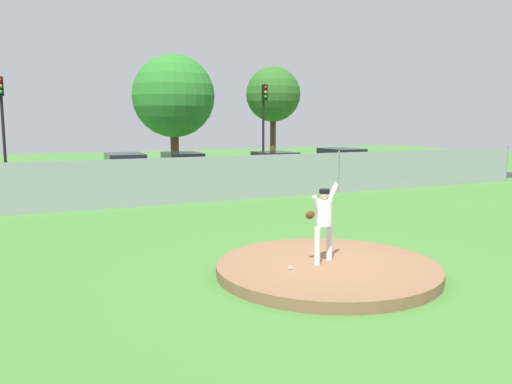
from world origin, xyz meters
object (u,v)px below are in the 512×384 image
parked_car_white (125,173)px  traffic_light_near (2,112)px  traffic_light_far (264,114)px  parked_car_charcoal (183,171)px  baseball (290,268)px  parked_car_silver (341,165)px  pitcher_youth (323,217)px  traffic_cone_orange (86,196)px  parked_car_navy (275,168)px

parked_car_white → traffic_light_near: traffic_light_near is taller
traffic_light_far → parked_car_charcoal: bearing=-145.9°
baseball → parked_car_charcoal: parked_car_charcoal is taller
baseball → traffic_light_near: traffic_light_near is taller
parked_car_silver → traffic_light_far: bearing=114.9°
pitcher_youth → parked_car_charcoal: bearing=84.6°
parked_car_white → traffic_cone_orange: (-2.08, -3.10, -0.55)m
parked_car_charcoal → traffic_light_far: bearing=34.1°
parked_car_silver → traffic_cone_orange: bearing=-170.3°
parked_car_silver → parked_car_charcoal: (-8.61, 0.54, -0.02)m
parked_car_charcoal → traffic_cone_orange: bearing=-149.1°
baseball → parked_car_navy: size_ratio=0.02×
traffic_cone_orange → baseball: bearing=-78.1°
parked_car_white → traffic_light_far: bearing=24.1°
parked_car_white → traffic_light_far: (8.97, 4.02, 2.78)m
parked_car_charcoal → traffic_light_near: (-7.60, 4.27, 2.76)m
pitcher_youth → parked_car_navy: bearing=66.5°
parked_car_silver → traffic_light_far: size_ratio=0.82×
parked_car_silver → traffic_cone_orange: parked_car_silver is taller
baseball → parked_car_charcoal: bearing=81.4°
parked_car_navy → traffic_light_far: bearing=71.8°
traffic_cone_orange → pitcher_youth: bearing=-74.0°
parked_car_navy → parked_car_charcoal: 5.02m
parked_car_navy → parked_car_white: 7.63m
traffic_light_near → traffic_light_far: bearing=0.2°
pitcher_youth → traffic_light_far: bearing=67.7°
baseball → parked_car_silver: size_ratio=0.02×
parked_car_white → traffic_cone_orange: parked_car_white is taller
baseball → parked_car_navy: bearing=64.1°
traffic_light_near → traffic_light_far: 13.96m
parked_car_silver → traffic_light_near: bearing=163.5°
baseball → traffic_light_far: bearing=65.7°
parked_car_charcoal → baseball: bearing=-98.6°
baseball → parked_car_charcoal: (2.21, 14.63, 0.53)m
pitcher_youth → parked_car_white: 14.82m
pitcher_youth → parked_car_silver: size_ratio=0.38×
parked_car_white → parked_car_charcoal: 2.63m
pitcher_youth → traffic_light_far: size_ratio=0.31×
parked_car_silver → parked_car_charcoal: parked_car_silver is taller
traffic_cone_orange → traffic_light_near: bearing=112.4°
parked_car_navy → traffic_cone_orange: size_ratio=7.50×
pitcher_youth → baseball: pitcher_youth is taller
parked_car_navy → traffic_cone_orange: bearing=-162.8°
baseball → parked_car_charcoal: 14.81m
parked_car_navy → traffic_light_near: size_ratio=0.79×
traffic_light_near → pitcher_youth: bearing=-71.6°
baseball → traffic_light_near: (-5.39, 18.90, 3.29)m
baseball → parked_car_white: bearing=91.6°
parked_car_silver → traffic_light_far: 6.02m
baseball → parked_car_white: 14.95m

